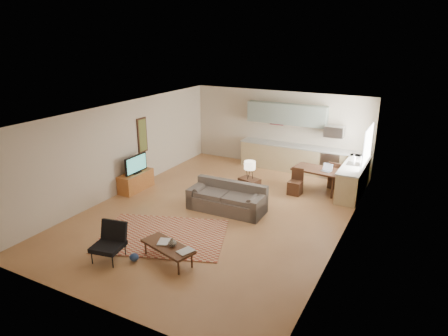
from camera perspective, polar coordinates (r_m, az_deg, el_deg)
The scene contains 25 objects.
room at distance 10.38m, azimuth -0.77°, elevation 0.58°, with size 9.00×9.00×9.00m.
kitchen_counter_back at distance 14.02m, azimuth 10.73°, elevation 1.28°, with size 4.26×0.64×0.92m, color tan, non-canonical shape.
kitchen_counter_right at distance 12.49m, azimuth 17.96°, elevation -1.50°, with size 0.64×2.26×0.92m, color tan, non-canonical shape.
kitchen_range at distance 13.76m, azimuth 15.09°, elevation 0.58°, with size 0.62×0.62×0.90m, color #A5A8AD.
kitchen_microwave at distance 13.49m, azimuth 15.50°, elevation 5.04°, with size 0.62×0.40×0.35m, color #A5A8AD.
upper_cabinets at distance 13.97m, azimuth 8.93°, elevation 7.64°, with size 2.80×0.34×0.70m, color gray.
window_right at distance 12.14m, azimuth 19.86°, elevation 3.12°, with size 0.02×1.40×1.05m, color white.
wall_art_left at distance 12.79m, azimuth -11.57°, elevation 4.62°, with size 0.06×0.42×1.10m, color olive, non-canonical shape.
triptych at distance 14.27m, azimuth 7.55°, elevation 7.11°, with size 1.70×0.04×0.50m, color beige, non-canonical shape.
rug at distance 9.73m, azimuth -8.70°, elevation -9.54°, with size 2.91×2.01×0.02m, color #993C2B.
sofa at distance 10.77m, azimuth 0.37°, elevation -4.26°, with size 2.17×0.94×0.75m, color #584E46, non-canonical shape.
coffee_table at distance 8.67m, azimuth -8.00°, elevation -11.94°, with size 1.25×0.50×0.38m, color #442716, non-canonical shape.
book_a at distance 8.72m, azimuth -9.36°, elevation -10.32°, with size 0.33×0.37×0.03m, color maroon.
book_b at distance 8.39m, azimuth -6.00°, elevation -11.42°, with size 0.34×0.39×0.02m, color navy.
vase at distance 8.49m, azimuth -7.39°, elevation -10.48°, with size 0.20×0.20×0.18m, color black.
armchair at distance 8.87m, azimuth -16.28°, elevation -10.27°, with size 0.69×0.69×0.79m, color black, non-canonical shape.
tv_credenza at distance 12.52m, azimuth -12.46°, elevation -1.85°, with size 0.46×1.21×0.56m, color #9A5425, non-canonical shape.
tv at distance 12.31m, azimuth -12.48°, elevation 0.54°, with size 0.09×0.93×0.56m, color black, non-canonical shape.
console_table at distance 11.47m, azimuth 3.63°, elevation -3.07°, with size 0.57×0.38×0.67m, color #382014, non-canonical shape.
table_lamp at distance 11.26m, azimuth 3.69°, elevation -0.24°, with size 0.32×0.32×0.53m, color beige, non-canonical shape.
dining_table at distance 12.43m, azimuth 13.06°, elevation -1.67°, with size 1.40×0.80×0.71m, color #382014, non-canonical shape.
dining_chair_near at distance 12.04m, azimuth 10.15°, elevation -1.95°, with size 0.38×0.39×0.79m, color #382014, non-canonical shape.
dining_chair_far at distance 12.82m, azimuth 15.83°, elevation -0.92°, with size 0.41×0.43×0.86m, color #382014, non-canonical shape.
laptop at distance 12.13m, azimuth 14.38°, elevation 0.06°, with size 0.30×0.22×0.22m, color #A5A8AD, non-canonical shape.
soap_bottle at distance 12.67m, azimuth 18.07°, elevation 1.43°, with size 0.10×0.11×0.19m, color beige.
Camera 1 is at (4.73, -8.65, 4.58)m, focal length 32.00 mm.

